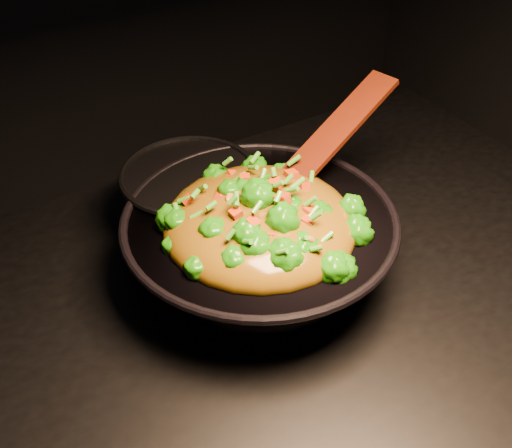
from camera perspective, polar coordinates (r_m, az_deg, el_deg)
wok at (r=0.93m, az=0.32°, el=-2.16°), size 0.42×0.42×0.11m
stir_fry at (r=0.86m, az=0.34°, el=2.11°), size 0.33×0.33×0.09m
spatula at (r=0.96m, az=5.91°, el=6.90°), size 0.30×0.12×0.13m
back_pot at (r=1.02m, az=-5.79°, el=1.99°), size 0.23×0.23×0.12m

